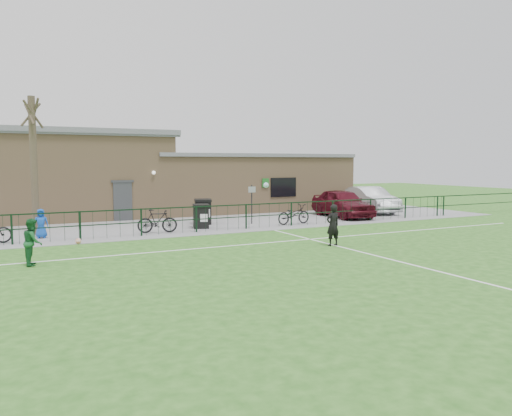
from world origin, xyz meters
name	(u,v)px	position (x,y,z in m)	size (l,w,h in m)	color
ground	(326,261)	(0.00, 0.00, 0.00)	(90.00, 90.00, 0.00)	#265A1A
paving_strip	(188,218)	(0.00, 13.50, 0.01)	(34.00, 13.00, 0.02)	gray
pitch_line_touch	(229,231)	(0.00, 7.80, 0.00)	(28.00, 0.10, 0.01)	white
pitch_line_mid	(267,243)	(0.00, 4.00, 0.00)	(28.00, 0.10, 0.01)	white
pitch_line_perp	(374,255)	(2.00, 0.00, 0.00)	(0.10, 16.00, 0.01)	white
perimeter_fence	(227,218)	(0.00, 8.00, 0.60)	(28.00, 0.10, 1.20)	black
bare_tree	(34,166)	(-8.00, 10.50, 3.00)	(0.30, 0.30, 6.00)	#413527
wheelie_bin_left	(201,217)	(-0.83, 9.21, 0.55)	(0.70, 0.80, 1.06)	black
wheelie_bin_right	(203,212)	(-0.19, 10.61, 0.62)	(0.79, 0.89, 1.19)	black
sign_post	(252,204)	(2.11, 9.63, 1.02)	(0.06, 0.06, 2.00)	black
car_maroon	(342,203)	(8.17, 10.07, 0.83)	(1.91, 4.74, 1.61)	#4F0E19
car_silver	(370,200)	(11.28, 11.41, 0.83)	(1.70, 4.89, 1.61)	#B8BBC0
bicycle_d	(157,221)	(-3.13, 8.59, 0.55)	(0.50, 1.76, 1.06)	black
bicycle_e	(294,214)	(3.92, 8.47, 0.53)	(0.67, 1.93, 1.01)	black
spectator_child	(41,223)	(-7.88, 9.25, 0.63)	(0.60, 0.39, 1.22)	#134AB4
goalkeeper_kick	(331,224)	(1.84, 2.34, 0.84)	(1.94, 2.85, 2.35)	black
outfield_player	(33,242)	(-8.49, 3.53, 0.73)	(0.71, 0.55, 1.46)	#185629
ball_ground	(78,241)	(-6.71, 7.06, 0.12)	(0.23, 0.23, 0.23)	silver
clubhouse	(157,178)	(-0.88, 16.50, 2.22)	(24.25, 5.40, 4.96)	tan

